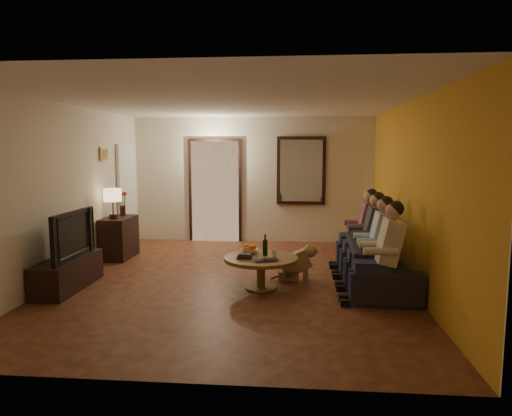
# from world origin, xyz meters

# --- Properties ---
(floor) EXTENTS (5.00, 6.00, 0.01)m
(floor) POSITION_xyz_m (0.00, 0.00, 0.00)
(floor) COLOR #3A1D0F
(floor) RESTS_ON ground
(ceiling) EXTENTS (5.00, 6.00, 0.01)m
(ceiling) POSITION_xyz_m (0.00, 0.00, 2.60)
(ceiling) COLOR white
(ceiling) RESTS_ON back_wall
(back_wall) EXTENTS (5.00, 0.02, 2.60)m
(back_wall) POSITION_xyz_m (0.00, 3.00, 1.30)
(back_wall) COLOR beige
(back_wall) RESTS_ON floor
(front_wall) EXTENTS (5.00, 0.02, 2.60)m
(front_wall) POSITION_xyz_m (0.00, -3.00, 1.30)
(front_wall) COLOR beige
(front_wall) RESTS_ON floor
(left_wall) EXTENTS (0.02, 6.00, 2.60)m
(left_wall) POSITION_xyz_m (-2.50, 0.00, 1.30)
(left_wall) COLOR beige
(left_wall) RESTS_ON floor
(right_wall) EXTENTS (0.02, 6.00, 2.60)m
(right_wall) POSITION_xyz_m (2.50, 0.00, 1.30)
(right_wall) COLOR beige
(right_wall) RESTS_ON floor
(orange_accent) EXTENTS (0.01, 6.00, 2.60)m
(orange_accent) POSITION_xyz_m (2.49, 0.00, 1.30)
(orange_accent) COLOR orange
(orange_accent) RESTS_ON right_wall
(kitchen_doorway) EXTENTS (1.00, 0.06, 2.10)m
(kitchen_doorway) POSITION_xyz_m (-0.80, 2.98, 1.05)
(kitchen_doorway) COLOR #FFE0A5
(kitchen_doorway) RESTS_ON floor
(door_trim) EXTENTS (1.12, 0.04, 2.22)m
(door_trim) POSITION_xyz_m (-0.80, 2.97, 1.05)
(door_trim) COLOR black
(door_trim) RESTS_ON floor
(fridge_glimpse) EXTENTS (0.45, 0.03, 1.70)m
(fridge_glimpse) POSITION_xyz_m (-0.55, 2.98, 0.90)
(fridge_glimpse) COLOR silver
(fridge_glimpse) RESTS_ON floor
(mirror_frame) EXTENTS (1.00, 0.05, 1.40)m
(mirror_frame) POSITION_xyz_m (1.00, 2.96, 1.50)
(mirror_frame) COLOR black
(mirror_frame) RESTS_ON back_wall
(mirror_glass) EXTENTS (0.86, 0.02, 1.26)m
(mirror_glass) POSITION_xyz_m (1.00, 2.93, 1.50)
(mirror_glass) COLOR white
(mirror_glass) RESTS_ON back_wall
(white_door) EXTENTS (0.06, 0.85, 2.04)m
(white_door) POSITION_xyz_m (-2.46, 2.30, 1.02)
(white_door) COLOR white
(white_door) RESTS_ON floor
(framed_art) EXTENTS (0.03, 0.28, 0.24)m
(framed_art) POSITION_xyz_m (-2.47, 1.30, 1.85)
(framed_art) COLOR #B28C33
(framed_art) RESTS_ON left_wall
(art_canvas) EXTENTS (0.01, 0.22, 0.18)m
(art_canvas) POSITION_xyz_m (-2.46, 1.30, 1.85)
(art_canvas) COLOR brown
(art_canvas) RESTS_ON left_wall
(dresser) EXTENTS (0.45, 0.82, 0.73)m
(dresser) POSITION_xyz_m (-2.25, 1.30, 0.37)
(dresser) COLOR black
(dresser) RESTS_ON floor
(table_lamp) EXTENTS (0.30, 0.30, 0.54)m
(table_lamp) POSITION_xyz_m (-2.25, 1.08, 1.00)
(table_lamp) COLOR beige
(table_lamp) RESTS_ON dresser
(flower_vase) EXTENTS (0.14, 0.14, 0.44)m
(flower_vase) POSITION_xyz_m (-2.25, 1.52, 0.95)
(flower_vase) COLOR #B11230
(flower_vase) RESTS_ON dresser
(tv_stand) EXTENTS (0.45, 1.30, 0.43)m
(tv_stand) POSITION_xyz_m (-2.25, -0.57, 0.22)
(tv_stand) COLOR black
(tv_stand) RESTS_ON floor
(tv) EXTENTS (1.14, 0.15, 0.65)m
(tv) POSITION_xyz_m (-2.25, -0.57, 0.76)
(tv) COLOR black
(tv) RESTS_ON tv_stand
(sofa) EXTENTS (2.19, 0.94, 0.63)m
(sofa) POSITION_xyz_m (2.09, 0.02, 0.31)
(sofa) COLOR black
(sofa) RESTS_ON floor
(person_a) EXTENTS (0.60, 0.40, 1.20)m
(person_a) POSITION_xyz_m (1.99, -0.88, 0.60)
(person_a) COLOR tan
(person_a) RESTS_ON sofa
(person_b) EXTENTS (0.60, 0.40, 1.20)m
(person_b) POSITION_xyz_m (1.99, -0.28, 0.60)
(person_b) COLOR tan
(person_b) RESTS_ON sofa
(person_c) EXTENTS (0.60, 0.40, 1.20)m
(person_c) POSITION_xyz_m (1.99, 0.32, 0.60)
(person_c) COLOR tan
(person_c) RESTS_ON sofa
(person_d) EXTENTS (0.60, 0.40, 1.20)m
(person_d) POSITION_xyz_m (1.99, 0.92, 0.60)
(person_d) COLOR tan
(person_d) RESTS_ON sofa
(dog) EXTENTS (0.59, 0.31, 0.56)m
(dog) POSITION_xyz_m (0.89, 0.12, 0.28)
(dog) COLOR olive
(dog) RESTS_ON floor
(coffee_table) EXTENTS (1.26, 1.26, 0.45)m
(coffee_table) POSITION_xyz_m (0.43, -0.34, 0.23)
(coffee_table) COLOR brown
(coffee_table) RESTS_ON floor
(bowl) EXTENTS (0.26, 0.26, 0.06)m
(bowl) POSITION_xyz_m (0.25, -0.12, 0.48)
(bowl) COLOR white
(bowl) RESTS_ON coffee_table
(oranges) EXTENTS (0.20, 0.20, 0.08)m
(oranges) POSITION_xyz_m (0.25, -0.12, 0.55)
(oranges) COLOR #FF6115
(oranges) RESTS_ON bowl
(wine_bottle) EXTENTS (0.07, 0.07, 0.31)m
(wine_bottle) POSITION_xyz_m (0.48, -0.24, 0.60)
(wine_bottle) COLOR black
(wine_bottle) RESTS_ON coffee_table
(wine_glass) EXTENTS (0.06, 0.06, 0.10)m
(wine_glass) POSITION_xyz_m (0.61, -0.29, 0.50)
(wine_glass) COLOR silver
(wine_glass) RESTS_ON coffee_table
(book_stack) EXTENTS (0.20, 0.15, 0.07)m
(book_stack) POSITION_xyz_m (0.21, -0.44, 0.48)
(book_stack) COLOR black
(book_stack) RESTS_ON coffee_table
(laptop) EXTENTS (0.38, 0.30, 0.03)m
(laptop) POSITION_xyz_m (0.53, -0.62, 0.46)
(laptop) COLOR black
(laptop) RESTS_ON coffee_table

